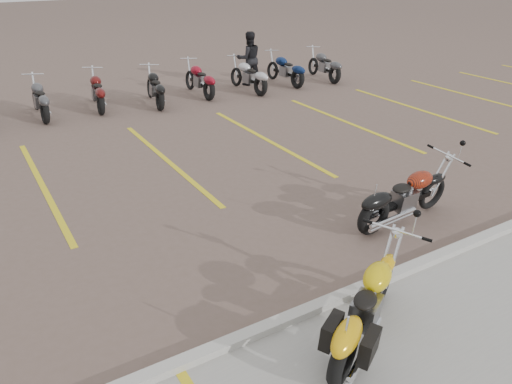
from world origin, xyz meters
TOP-DOWN VIEW (x-y plane):
  - ground at (0.00, 0.00)m, footprint 100.00×100.00m
  - curb at (0.00, -2.00)m, footprint 60.00×0.18m
  - parking_stripes at (0.00, 4.00)m, footprint 38.00×5.50m
  - yellow_cruiser at (-0.21, -2.72)m, footprint 1.97×1.22m
  - flame_cruiser at (2.40, -0.79)m, footprint 2.20×0.37m
  - person_b at (5.30, 9.33)m, footprint 1.03×0.88m
  - bg_bike_row at (-0.19, 8.83)m, footprint 17.27×2.04m

SIDE VIEW (x-z plane):
  - ground at x=0.00m, z-range 0.00..0.00m
  - parking_stripes at x=0.00m, z-range 0.00..0.01m
  - curb at x=0.00m, z-range 0.00..0.12m
  - yellow_cruiser at x=-0.21m, z-range 0.00..0.90m
  - flame_cruiser at x=2.40m, z-range 0.00..0.90m
  - bg_bike_row at x=-0.19m, z-range 0.00..1.10m
  - person_b at x=5.30m, z-range 0.00..1.84m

